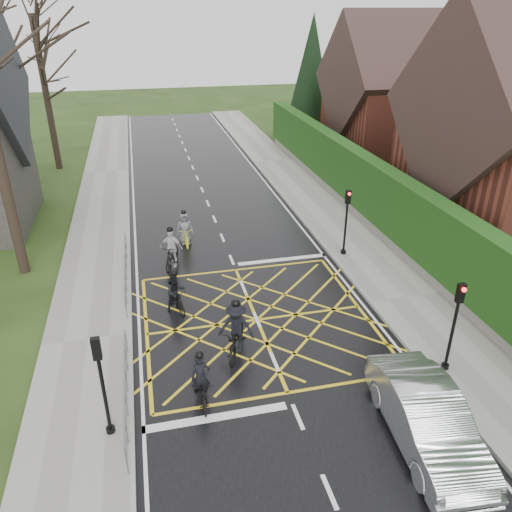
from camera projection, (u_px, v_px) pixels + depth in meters
name	position (u px, v px, depth m)	size (l,w,h in m)	color
ground	(257.00, 320.00, 18.41)	(120.00, 120.00, 0.00)	#1E3210
road	(257.00, 320.00, 18.41)	(9.00, 80.00, 0.01)	black
sidewalk_right	(405.00, 299.00, 19.61)	(3.00, 80.00, 0.15)	gray
sidewalk_left	(87.00, 341.00, 17.15)	(3.00, 80.00, 0.15)	gray
stone_wall	(379.00, 229.00, 25.06)	(0.50, 38.00, 0.70)	slate
hedge	(383.00, 196.00, 24.28)	(0.90, 38.00, 2.80)	#1C3A10
house_far	(401.00, 102.00, 35.14)	(9.80, 8.80, 10.30)	brown
conifer	(311.00, 79.00, 41.00)	(4.60, 4.60, 10.00)	black
tree_far	(40.00, 61.00, 32.42)	(8.40, 8.40, 10.40)	black
railing_south	(125.00, 386.00, 14.06)	(0.05, 5.04, 1.03)	slate
railing_north	(125.00, 265.00, 20.59)	(0.05, 6.04, 1.03)	slate
traffic_light_ne	(346.00, 223.00, 22.36)	(0.24, 0.31, 3.21)	black
traffic_light_se	(453.00, 328.00, 15.05)	(0.24, 0.31, 3.21)	black
traffic_light_sw	(103.00, 388.00, 12.71)	(0.24, 0.31, 3.21)	black
cyclist_rear	(201.00, 385.00, 14.43)	(0.64, 1.76, 1.70)	black
cyclist_back	(176.00, 296.00, 18.73)	(0.94, 1.75, 1.69)	black
cyclist_mid	(237.00, 334.00, 16.39)	(1.46, 2.19, 2.01)	black
cyclist_front	(172.00, 252.00, 21.91)	(1.17, 1.95, 1.89)	black
cyclist_lead	(185.00, 233.00, 24.04)	(0.80, 1.81, 1.74)	yellow
car	(427.00, 419.00, 12.93)	(1.67, 4.79, 1.58)	silver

